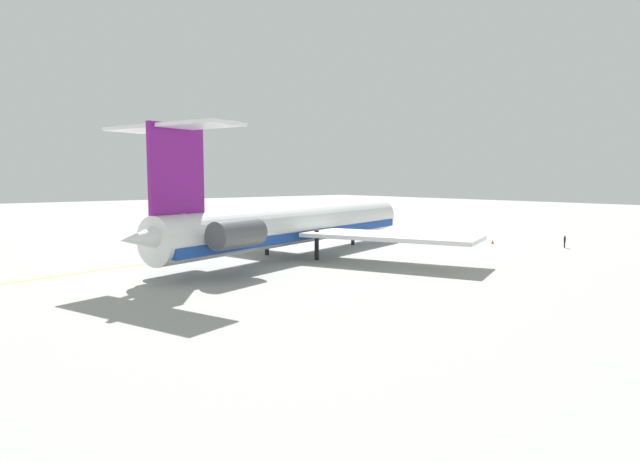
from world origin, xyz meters
name	(u,v)px	position (x,y,z in m)	size (l,w,h in m)	color
ground	(260,244)	(0.00, 0.00, 0.00)	(319.77, 319.77, 0.00)	#9E9E99
main_jetliner	(291,225)	(4.30, 12.98, 3.76)	(46.39, 41.62, 13.79)	white
ground_crew_near_nose	(298,226)	(-13.69, -9.35, 1.11)	(0.28, 0.45, 1.76)	black
ground_crew_near_tail	(565,240)	(-28.27, 29.03, 1.04)	(0.41, 0.26, 1.64)	black
safety_cone_nose	(493,242)	(-24.96, 20.52, 0.28)	(0.40, 0.40, 0.55)	#EA590F
taxiway_centreline	(255,248)	(3.03, 3.34, 0.00)	(71.64, 0.36, 0.01)	gold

